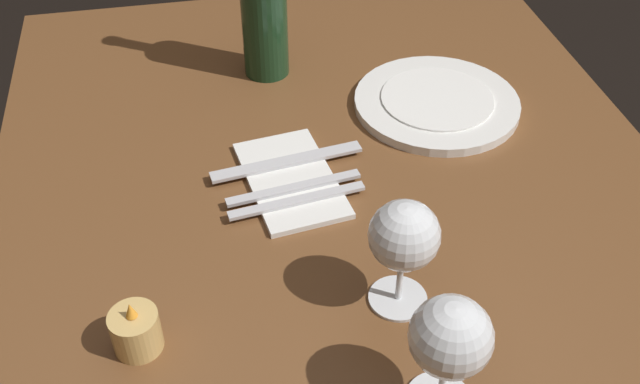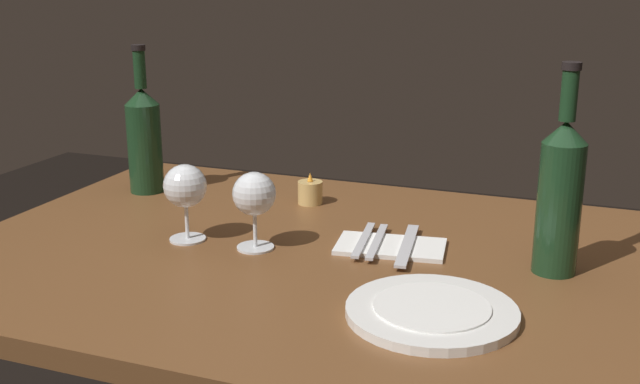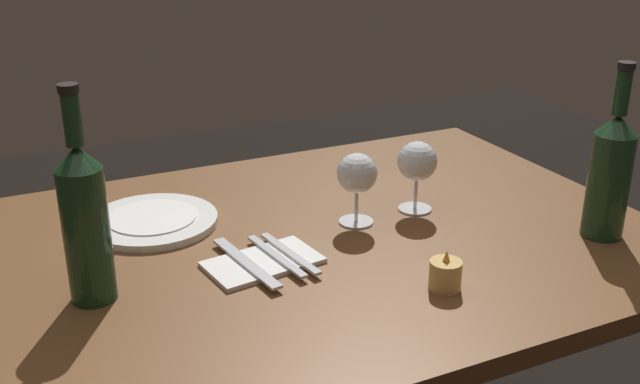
{
  "view_description": "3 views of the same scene",
  "coord_description": "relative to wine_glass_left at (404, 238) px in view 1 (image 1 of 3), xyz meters",
  "views": [
    {
      "loc": [
        -0.64,
        0.17,
        1.38
      ],
      "look_at": [
        0.0,
        0.04,
        0.81
      ],
      "focal_mm": 41.63,
      "sensor_mm": 36.0,
      "label": 1
    },
    {
      "loc": [
        0.44,
        -1.17,
        1.22
      ],
      "look_at": [
        -0.02,
        0.03,
        0.84
      ],
      "focal_mm": 42.9,
      "sensor_mm": 36.0,
      "label": 2
    },
    {
      "loc": [
        0.5,
        1.12,
        1.33
      ],
      "look_at": [
        0.01,
        0.08,
        0.86
      ],
      "focal_mm": 42.0,
      "sensor_mm": 36.0,
      "label": 3
    }
  ],
  "objects": [
    {
      "name": "dining_table",
      "position": [
        0.12,
        0.02,
        -0.19
      ],
      "size": [
        1.3,
        0.9,
        0.74
      ],
      "color": "brown",
      "rests_on": "ground"
    },
    {
      "name": "wine_glass_left",
      "position": [
        0.0,
        0.0,
        0.0
      ],
      "size": [
        0.08,
        0.08,
        0.14
      ],
      "color": "white",
      "rests_on": "dining_table"
    },
    {
      "name": "wine_glass_right",
      "position": [
        -0.13,
        -0.0,
        0.0
      ],
      "size": [
        0.08,
        0.08,
        0.14
      ],
      "color": "white",
      "rests_on": "dining_table"
    },
    {
      "name": "votive_candle",
      "position": [
        -0.01,
        0.28,
        -0.07
      ],
      "size": [
        0.05,
        0.05,
        0.07
      ],
      "color": "#DBB266",
      "rests_on": "dining_table"
    },
    {
      "name": "dinner_plate",
      "position": [
        0.35,
        -0.16,
        -0.09
      ],
      "size": [
        0.25,
        0.25,
        0.02
      ],
      "color": "white",
      "rests_on": "dining_table"
    },
    {
      "name": "folded_napkin",
      "position": [
        0.22,
        0.08,
        -0.09
      ],
      "size": [
        0.2,
        0.14,
        0.01
      ],
      "color": "white",
      "rests_on": "dining_table"
    },
    {
      "name": "fork_inner",
      "position": [
        0.2,
        0.08,
        -0.09
      ],
      "size": [
        0.04,
        0.18,
        0.0
      ],
      "color": "silver",
      "rests_on": "folded_napkin"
    },
    {
      "name": "fork_outer",
      "position": [
        0.17,
        0.08,
        -0.09
      ],
      "size": [
        0.04,
        0.18,
        0.0
      ],
      "color": "silver",
      "rests_on": "folded_napkin"
    },
    {
      "name": "table_knife",
      "position": [
        0.25,
        0.08,
        -0.09
      ],
      "size": [
        0.05,
        0.21,
        0.0
      ],
      "color": "silver",
      "rests_on": "folded_napkin"
    }
  ]
}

